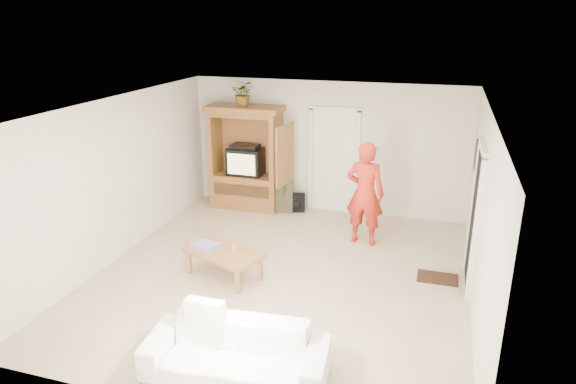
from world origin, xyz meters
name	(u,v)px	position (x,y,z in m)	size (l,w,h in m)	color
floor	(281,275)	(0.00, 0.00, 0.00)	(6.00, 6.00, 0.00)	tan
ceiling	(280,106)	(0.00, 0.00, 2.60)	(6.00, 6.00, 0.00)	white
wall_back	(327,147)	(0.00, 3.00, 1.30)	(5.50, 5.50, 0.00)	silver
wall_front	(182,299)	(0.00, -3.00, 1.30)	(5.50, 5.50, 0.00)	silver
wall_left	(117,179)	(-2.75, 0.00, 1.30)	(6.00, 6.00, 0.00)	silver
wall_right	(481,216)	(2.75, 0.00, 1.30)	(6.00, 6.00, 0.00)	silver
armoire	(247,164)	(-1.58, 2.66, 0.91)	(1.82, 1.14, 2.10)	brown
door_back	(334,162)	(0.15, 2.97, 1.02)	(0.85, 0.05, 2.04)	white
doorway_right	(475,219)	(2.73, 0.60, 1.02)	(0.05, 0.90, 2.04)	black
framed_picture	(476,157)	(2.73, 1.90, 1.60)	(0.03, 0.60, 0.48)	black
doormat	(437,278)	(2.30, 0.60, 0.01)	(0.60, 0.40, 0.02)	#382316
plant	(243,93)	(-1.60, 2.63, 2.35)	(0.44, 0.39, 0.49)	#4C7238
man	(365,193)	(1.00, 1.59, 0.91)	(0.66, 0.43, 1.81)	red
sofa	(236,352)	(0.23, -2.32, 0.29)	(2.01, 0.79, 0.59)	white
coffee_table	(223,254)	(-0.82, -0.29, 0.38)	(1.31, 0.99, 0.43)	#A56D38
towel	(205,246)	(-1.11, -0.29, 0.47)	(0.38, 0.28, 0.08)	#FA53A9
candle	(234,248)	(-0.66, -0.24, 0.48)	(0.08, 0.08, 0.10)	tan
backpack_black	(298,203)	(-0.50, 2.67, 0.18)	(0.30, 0.18, 0.37)	black
backpack_olive	(284,196)	(-0.76, 2.61, 0.32)	(0.34, 0.25, 0.64)	#47442B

